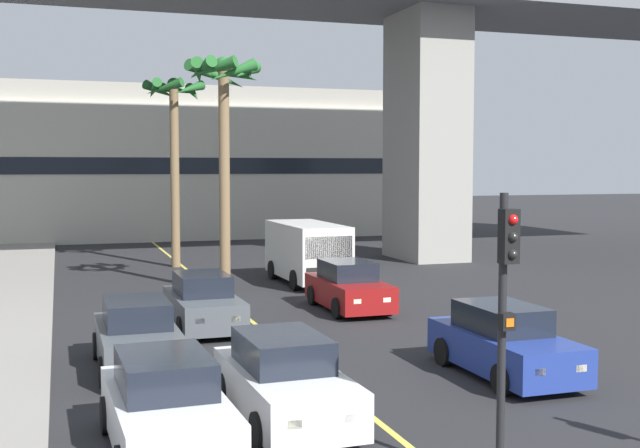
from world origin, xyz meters
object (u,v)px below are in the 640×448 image
(car_queue_second, at_px, (504,343))
(car_queue_third, at_px, (137,337))
(car_queue_fourth, at_px, (348,288))
(palm_tree_near_median, at_px, (223,102))
(car_queue_front, at_px, (166,408))
(car_queue_sixth, at_px, (284,382))
(delivery_van, at_px, (307,251))
(car_queue_fifth, at_px, (203,304))
(palm_tree_mid_median, at_px, (174,122))
(traffic_light_median_near, at_px, (505,299))

(car_queue_second, relative_size, car_queue_third, 1.00)
(car_queue_fourth, xyz_separation_m, palm_tree_near_median, (-3.05, 4.72, 6.16))
(car_queue_front, xyz_separation_m, car_queue_sixth, (2.21, 0.90, 0.00))
(car_queue_front, xyz_separation_m, car_queue_second, (7.61, 2.41, 0.00))
(car_queue_front, xyz_separation_m, delivery_van, (7.64, 17.00, 0.57))
(car_queue_third, height_order, car_queue_fifth, same)
(car_queue_sixth, distance_m, palm_tree_mid_median, 23.70)
(car_queue_second, height_order, car_queue_fourth, same)
(car_queue_second, relative_size, palm_tree_mid_median, 0.48)
(car_queue_second, height_order, palm_tree_near_median, palm_tree_near_median)
(delivery_van, xyz_separation_m, traffic_light_median_near, (-3.27, -19.92, 1.43))
(palm_tree_near_median, distance_m, palm_tree_mid_median, 8.10)
(car_queue_fourth, relative_size, car_queue_sixth, 0.99)
(traffic_light_median_near, relative_size, palm_tree_near_median, 0.49)
(car_queue_third, xyz_separation_m, car_queue_fifth, (2.18, 3.97, 0.00))
(car_queue_fifth, distance_m, traffic_light_median_near, 12.75)
(car_queue_front, xyz_separation_m, car_queue_third, (0.06, 5.53, 0.00))
(delivery_van, bearing_deg, palm_tree_mid_median, 121.43)
(car_queue_second, relative_size, car_queue_fourth, 1.00)
(car_queue_third, distance_m, traffic_light_median_near, 9.69)
(traffic_light_median_near, distance_m, palm_tree_near_median, 19.14)
(car_queue_second, xyz_separation_m, delivery_van, (0.03, 14.59, 0.57))
(car_queue_fourth, bearing_deg, car_queue_front, -123.02)
(car_queue_second, height_order, palm_tree_mid_median, palm_tree_mid_median)
(car_queue_fifth, bearing_deg, car_queue_second, -52.90)
(palm_tree_mid_median, bearing_deg, car_queue_fifth, -94.87)
(car_queue_fifth, bearing_deg, palm_tree_mid_median, 85.13)
(car_queue_front, relative_size, car_queue_third, 1.01)
(car_queue_fifth, bearing_deg, delivery_van, 54.28)
(car_queue_second, bearing_deg, car_queue_front, -162.41)
(palm_tree_near_median, bearing_deg, car_queue_sixth, -97.33)
(car_queue_front, xyz_separation_m, palm_tree_near_median, (4.12, 15.76, 6.16))
(car_queue_sixth, distance_m, palm_tree_near_median, 16.20)
(car_queue_sixth, height_order, traffic_light_median_near, traffic_light_median_near)
(car_queue_sixth, relative_size, delivery_van, 0.79)
(car_queue_third, relative_size, palm_tree_mid_median, 0.48)
(car_queue_sixth, bearing_deg, traffic_light_median_near, -60.51)
(car_queue_fourth, height_order, car_queue_fifth, same)
(palm_tree_mid_median, bearing_deg, car_queue_second, -79.06)
(car_queue_front, relative_size, car_queue_sixth, 1.00)
(car_queue_third, xyz_separation_m, palm_tree_near_median, (4.06, 10.23, 6.16))
(car_queue_third, bearing_deg, car_queue_front, -90.67)
(car_queue_front, height_order, car_queue_sixth, same)
(car_queue_front, distance_m, palm_tree_mid_median, 24.78)
(delivery_van, xyz_separation_m, palm_tree_mid_median, (-4.17, 6.83, 5.30))
(car_queue_front, xyz_separation_m, car_queue_fifth, (2.25, 9.50, 0.00))
(car_queue_front, height_order, car_queue_third, same)
(traffic_light_median_near, height_order, palm_tree_near_median, palm_tree_near_median)
(car_queue_fourth, bearing_deg, car_queue_sixth, -116.08)
(car_queue_fifth, relative_size, delivery_van, 0.78)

